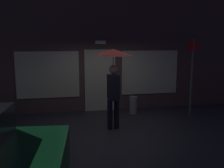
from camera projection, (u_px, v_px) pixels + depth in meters
name	position (u px, v px, depth m)	size (l,w,h in m)	color
ground_plane	(112.00, 131.00, 7.15)	(18.00, 18.00, 0.00)	#2D2D33
building_facade	(99.00, 53.00, 9.07)	(10.32, 0.48, 4.19)	brown
person_with_umbrella	(113.00, 68.00, 7.04)	(1.08, 1.08, 2.28)	black
street_sign_post	(192.00, 73.00, 8.35)	(0.40, 0.07, 2.58)	#595B60
sidewalk_bollard	(133.00, 105.00, 8.79)	(0.25, 0.25, 0.61)	#9E998E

